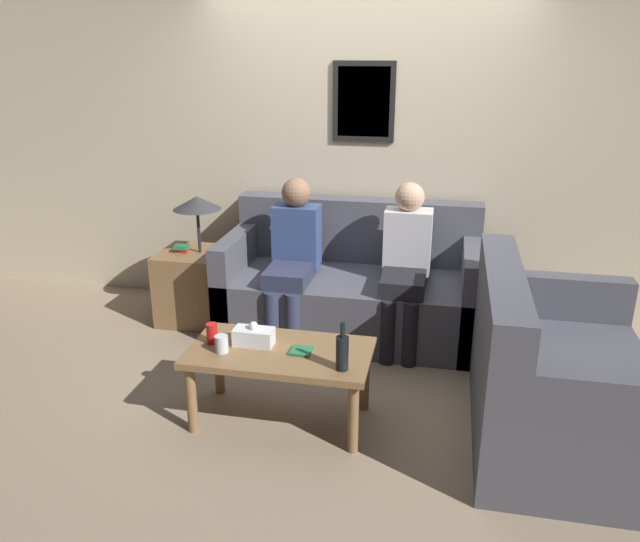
% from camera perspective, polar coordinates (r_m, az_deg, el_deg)
% --- Properties ---
extents(ground_plane, '(16.00, 16.00, 0.00)m').
position_cam_1_polar(ground_plane, '(4.46, 1.67, -8.21)').
color(ground_plane, gray).
extents(wall_back, '(9.00, 0.08, 2.60)m').
position_cam_1_polar(wall_back, '(5.04, 3.98, 10.70)').
color(wall_back, beige).
rests_on(wall_back, ground_plane).
extents(couch_main, '(1.92, 0.94, 0.97)m').
position_cam_1_polar(couch_main, '(4.82, 2.89, -1.65)').
color(couch_main, '#4C4C56').
rests_on(couch_main, ground_plane).
extents(couch_side, '(0.94, 1.42, 0.97)m').
position_cam_1_polar(couch_side, '(3.75, 20.50, -9.57)').
color(couch_side, '#4C4C56').
rests_on(couch_side, ground_plane).
extents(coffee_table, '(1.05, 0.56, 0.46)m').
position_cam_1_polar(coffee_table, '(3.64, -3.68, -8.14)').
color(coffee_table, olive).
rests_on(coffee_table, ground_plane).
extents(side_table_with_lamp, '(0.52, 0.52, 1.02)m').
position_cam_1_polar(side_table_with_lamp, '(5.08, -11.35, -0.74)').
color(side_table_with_lamp, olive).
rests_on(side_table_with_lamp, ground_plane).
extents(wine_bottle, '(0.07, 0.07, 0.27)m').
position_cam_1_polar(wine_bottle, '(3.35, 2.05, -7.41)').
color(wine_bottle, black).
rests_on(wine_bottle, coffee_table).
extents(drinking_glass, '(0.08, 0.08, 0.10)m').
position_cam_1_polar(drinking_glass, '(3.60, -8.98, -6.60)').
color(drinking_glass, silver).
rests_on(drinking_glass, coffee_table).
extents(book_stack, '(0.12, 0.12, 0.02)m').
position_cam_1_polar(book_stack, '(3.57, -1.74, -7.32)').
color(book_stack, '#237547').
rests_on(book_stack, coffee_table).
extents(soda_can, '(0.07, 0.07, 0.12)m').
position_cam_1_polar(soda_can, '(3.71, -9.84, -5.64)').
color(soda_can, red).
rests_on(soda_can, coffee_table).
extents(tissue_box, '(0.23, 0.12, 0.14)m').
position_cam_1_polar(tissue_box, '(3.66, -6.08, -5.95)').
color(tissue_box, silver).
rests_on(tissue_box, coffee_table).
extents(person_left, '(0.34, 0.63, 1.19)m').
position_cam_1_polar(person_left, '(4.61, -2.50, 1.69)').
color(person_left, '#2D334C').
rests_on(person_left, ground_plane).
extents(person_right, '(0.34, 0.64, 1.19)m').
position_cam_1_polar(person_right, '(4.51, 7.83, 1.02)').
color(person_right, black).
rests_on(person_right, ground_plane).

